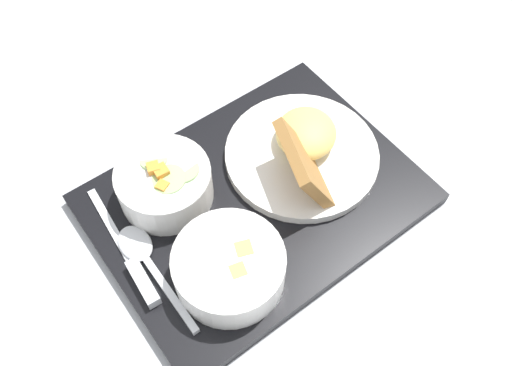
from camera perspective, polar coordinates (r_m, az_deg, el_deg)
ground_plane at (r=0.74m, az=-0.00°, el=-2.06°), size 4.00×4.00×0.00m
serving_tray at (r=0.74m, az=-0.00°, el=-1.68°), size 0.45×0.36×0.02m
bowl_salad at (r=0.71m, az=-9.62°, el=0.04°), size 0.12×0.12×0.06m
bowl_soup at (r=0.65m, az=-2.85°, el=-8.73°), size 0.14×0.14×0.05m
plate_main at (r=0.75m, az=5.02°, el=3.43°), size 0.21×0.21×0.10m
knife at (r=0.69m, az=-12.47°, el=-9.03°), size 0.02×0.19×0.02m
spoon at (r=0.69m, az=-11.62°, el=-7.69°), size 0.05×0.17×0.01m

